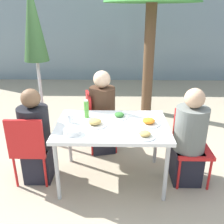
# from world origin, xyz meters

# --- Properties ---
(ground_plane) EXTENTS (24.00, 24.00, 0.00)m
(ground_plane) POSITION_xyz_m (0.00, 0.00, 0.00)
(ground_plane) COLOR tan
(building_facade) EXTENTS (10.00, 0.20, 3.00)m
(building_facade) POSITION_xyz_m (0.00, 4.74, 1.50)
(building_facade) COLOR gray
(building_facade) RESTS_ON ground
(dining_table) EXTENTS (1.25, 0.84, 0.72)m
(dining_table) POSITION_xyz_m (0.00, 0.00, 0.66)
(dining_table) COLOR white
(dining_table) RESTS_ON ground
(chair_left) EXTENTS (0.40, 0.40, 0.85)m
(chair_left) POSITION_xyz_m (-0.92, -0.08, 0.49)
(chair_left) COLOR red
(chair_left) RESTS_ON ground
(person_left) EXTENTS (0.34, 0.34, 1.13)m
(person_left) POSITION_xyz_m (-0.87, 0.00, 0.53)
(person_left) COLOR black
(person_left) RESTS_ON ground
(chair_right) EXTENTS (0.40, 0.40, 0.85)m
(chair_right) POSITION_xyz_m (0.92, 0.07, 0.49)
(chair_right) COLOR red
(chair_right) RESTS_ON ground
(person_right) EXTENTS (0.35, 0.35, 1.15)m
(person_right) POSITION_xyz_m (0.87, -0.01, 0.54)
(person_right) COLOR black
(person_right) RESTS_ON ground
(chair_far) EXTENTS (0.48, 0.48, 0.85)m
(chair_far) POSITION_xyz_m (-0.24, 0.70, 0.49)
(chair_far) COLOR red
(chair_far) RESTS_ON ground
(person_far) EXTENTS (0.37, 0.37, 1.17)m
(person_far) POSITION_xyz_m (-0.15, 0.67, 0.55)
(person_far) COLOR black
(person_far) RESTS_ON ground
(closed_umbrella) EXTENTS (0.36, 0.36, 2.29)m
(closed_umbrella) POSITION_xyz_m (-1.04, 0.88, 1.66)
(closed_umbrella) COLOR #333333
(closed_umbrella) RESTS_ON ground
(plate_0) EXTENTS (0.21, 0.21, 0.06)m
(plate_0) POSITION_xyz_m (0.08, 0.20, 0.74)
(plate_0) COLOR white
(plate_0) RESTS_ON dining_table
(plate_1) EXTENTS (0.27, 0.27, 0.07)m
(plate_1) POSITION_xyz_m (-0.19, -0.02, 0.75)
(plate_1) COLOR white
(plate_1) RESTS_ON dining_table
(plate_2) EXTENTS (0.25, 0.25, 0.07)m
(plate_2) POSITION_xyz_m (0.41, 0.02, 0.75)
(plate_2) COLOR white
(plate_2) RESTS_ON dining_table
(plate_3) EXTENTS (0.22, 0.22, 0.06)m
(plate_3) POSITION_xyz_m (0.33, -0.28, 0.75)
(plate_3) COLOR white
(plate_3) RESTS_ON dining_table
(bottle) EXTENTS (0.06, 0.06, 0.22)m
(bottle) POSITION_xyz_m (-0.30, 0.20, 0.83)
(bottle) COLOR #51A338
(bottle) RESTS_ON dining_table
(drinking_cup) EXTENTS (0.07, 0.07, 0.10)m
(drinking_cup) POSITION_xyz_m (-0.47, 0.05, 0.77)
(drinking_cup) COLOR white
(drinking_cup) RESTS_ON dining_table
(salad_bowl) EXTENTS (0.18, 0.18, 0.05)m
(salad_bowl) POSITION_xyz_m (-0.40, -0.23, 0.75)
(salad_bowl) COLOR white
(salad_bowl) RESTS_ON dining_table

